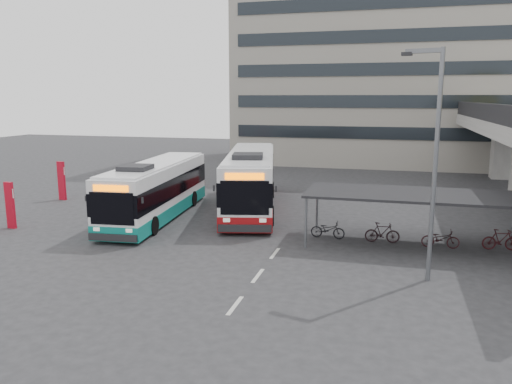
% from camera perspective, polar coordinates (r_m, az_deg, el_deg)
% --- Properties ---
extents(ground, '(120.00, 120.00, 0.00)m').
position_cam_1_polar(ground, '(23.54, -3.81, -6.53)').
color(ground, '#28282B').
rests_on(ground, ground).
extents(bike_shelter, '(10.00, 4.00, 2.54)m').
position_cam_1_polar(bike_shelter, '(24.84, 17.32, -2.17)').
color(bike_shelter, '#595B60').
rests_on(bike_shelter, ground).
extents(office_block, '(30.00, 15.00, 25.00)m').
position_cam_1_polar(office_block, '(57.51, 14.32, 15.95)').
color(office_block, gray).
rests_on(office_block, ground).
extents(road_markings, '(0.15, 7.60, 0.01)m').
position_cam_1_polar(road_markings, '(20.12, 0.20, -9.54)').
color(road_markings, beige).
rests_on(road_markings, ground).
extents(bus_main, '(5.77, 13.46, 3.89)m').
position_cam_1_polar(bus_main, '(31.50, -0.62, 1.30)').
color(bus_main, white).
rests_on(bus_main, ground).
extents(bus_teal, '(3.68, 12.00, 3.49)m').
position_cam_1_polar(bus_teal, '(29.86, -11.27, 0.20)').
color(bus_teal, white).
rests_on(bus_teal, ground).
extents(pedestrian, '(0.46, 0.65, 1.66)m').
position_cam_1_polar(pedestrian, '(26.13, -15.08, -3.25)').
color(pedestrian, black).
rests_on(pedestrian, ground).
extents(lamp_post, '(1.52, 0.51, 8.76)m').
position_cam_1_polar(lamp_post, '(19.69, 19.57, 4.33)').
color(lamp_post, '#595B60').
rests_on(lamp_post, ground).
extents(sign_totem_mid, '(0.55, 0.20, 2.54)m').
position_cam_1_polar(sign_totem_mid, '(29.94, -26.29, -1.29)').
color(sign_totem_mid, '#B10A1E').
rests_on(sign_totem_mid, ground).
extents(sign_totem_north, '(0.58, 0.22, 2.67)m').
position_cam_1_polar(sign_totem_north, '(36.86, -21.33, 1.26)').
color(sign_totem_north, '#B10A1E').
rests_on(sign_totem_north, ground).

